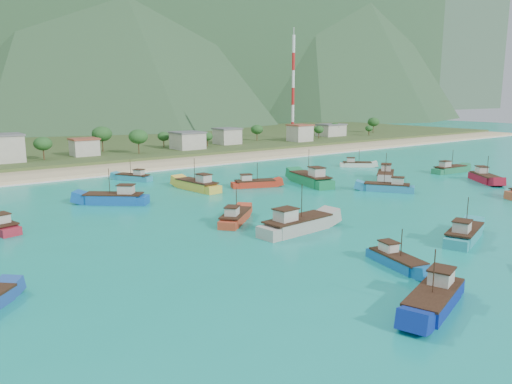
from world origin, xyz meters
TOP-DOWN VIEW (x-y plane):
  - ground at (0.00, 0.00)m, footprint 600.00×600.00m
  - beach at (0.00, 79.00)m, footprint 400.00×18.00m
  - land at (0.00, 140.00)m, footprint 400.00×110.00m
  - surf_line at (0.00, 69.50)m, footprint 400.00×2.50m
  - village at (5.51, 102.49)m, footprint 215.03×22.88m
  - vegetation at (-4.26, 103.09)m, footprint 278.82×25.11m
  - radio_tower at (82.95, 108.00)m, footprint 1.20×1.20m
  - boat_0 at (-23.09, 36.98)m, footprint 11.36×10.44m
  - boat_1 at (19.79, 29.61)m, footprint 7.39×14.58m
  - boat_3 at (7.80, 34.98)m, footprint 10.12×6.23m
  - boat_4 at (-9.05, 2.00)m, footprint 13.04×4.79m
  - boat_6 at (-3.88, 39.51)m, footprint 4.92×12.45m
  - boat_7 at (60.69, 20.59)m, footprint 10.88×4.14m
  - boat_9 at (38.06, 23.24)m, footprint 11.68×9.95m
  - boat_10 at (-16.35, -25.91)m, footprint 11.38×6.47m
  - boat_14 at (27.32, 14.07)m, footprint 8.42×10.30m
  - boat_15 at (6.60, -15.43)m, footprint 11.38×6.60m
  - boat_16 at (-13.07, 12.16)m, footprint 9.52×8.65m
  - boat_20 at (-9.50, -16.32)m, footprint 4.52×9.06m
  - boat_22 at (49.47, 42.48)m, footprint 8.41×7.70m
  - boat_24 at (54.63, 7.78)m, footprint 9.40×10.88m
  - boat_27 at (-9.81, 59.23)m, footprint 6.86×9.27m

SIDE VIEW (x-z plane):
  - ground at x=0.00m, z-range 0.00..0.00m
  - beach at x=0.00m, z-range -0.60..0.60m
  - land at x=0.00m, z-range -1.20..1.20m
  - surf_line at x=0.00m, z-range -0.04..0.04m
  - boat_20 at x=-9.50m, z-range -2.03..3.11m
  - boat_22 at x=49.47m, z-range -2.05..3.16m
  - boat_27 at x=-9.81m, z-range -2.11..3.29m
  - boat_3 at x=7.80m, z-range -2.22..3.53m
  - boat_16 at x=-13.07m, z-range -2.26..3.62m
  - boat_14 at x=27.32m, z-range -2.35..3.79m
  - boat_7 at x=60.69m, z-range -2.39..3.89m
  - boat_10 at x=-16.35m, z-range -2.45..4.00m
  - boat_15 at x=6.60m, z-range -2.45..4.01m
  - boat_24 at x=54.63m, z-range -2.49..4.11m
  - boat_9 at x=38.06m, z-range -2.64..4.41m
  - boat_0 at x=-23.09m, z-range -2.64..4.42m
  - boat_6 at x=-3.88m, z-range -2.67..4.49m
  - boat_4 at x=-9.05m, z-range -2.79..4.75m
  - boat_1 at x=19.79m, z-range -3.02..5.25m
  - village at x=5.51m, z-range 0.96..8.25m
  - vegetation at x=-4.26m, z-range 0.78..9.29m
  - radio_tower at x=82.95m, z-range 1.60..43.83m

